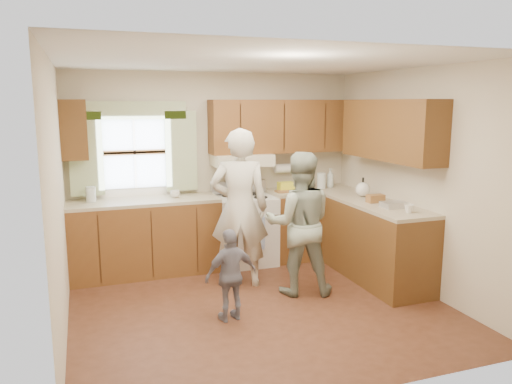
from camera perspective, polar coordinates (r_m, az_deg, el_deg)
name	(u,v)px	position (r m, az deg, el deg)	size (l,w,h in m)	color
room	(260,189)	(5.03, 0.43, 0.29)	(3.80, 3.80, 3.80)	#462515
kitchen_fixtures	(277,205)	(6.31, 2.38, -1.49)	(3.80, 2.25, 2.15)	#4B2810
stove	(244,229)	(6.62, -1.33, -4.23)	(0.76, 0.67, 1.07)	silver
woman_left	(239,208)	(5.74, -1.91, -1.86)	(0.67, 0.44, 1.83)	beige
woman_right	(299,224)	(5.54, 4.96, -3.62)	(0.77, 0.60, 1.59)	#2A4637
child	(231,275)	(4.93, -2.87, -9.46)	(0.54, 0.22, 0.92)	gray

